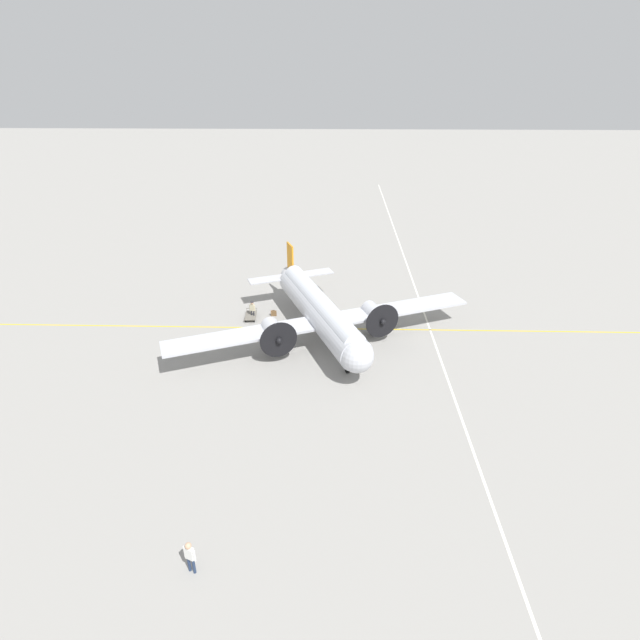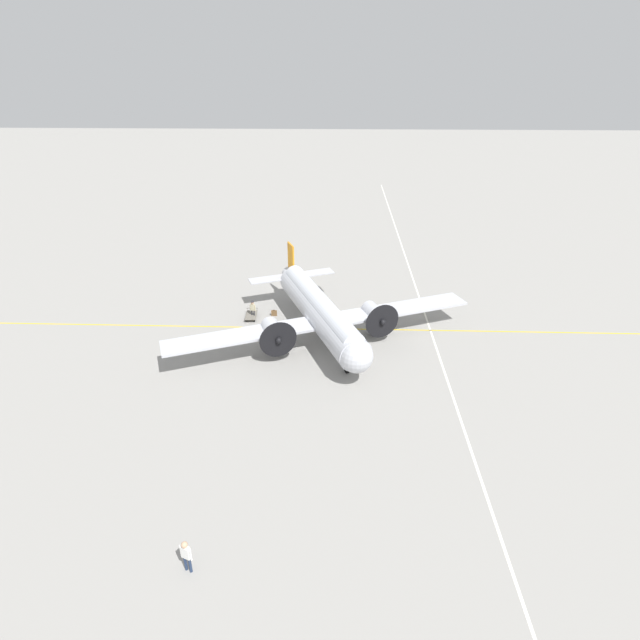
# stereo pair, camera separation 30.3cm
# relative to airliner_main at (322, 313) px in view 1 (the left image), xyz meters

# --- Properties ---
(ground_plane) EXTENTS (300.00, 300.00, 0.00)m
(ground_plane) POSITION_rel_airliner_main_xyz_m (-0.16, 0.39, -2.51)
(ground_plane) COLOR gray
(apron_line_eastwest) EXTENTS (120.00, 0.16, 0.01)m
(apron_line_eastwest) POSITION_rel_airliner_main_xyz_m (-0.16, 1.98, -2.51)
(apron_line_eastwest) COLOR gold
(apron_line_eastwest) RESTS_ON ground_plane
(apron_line_northsouth) EXTENTS (0.16, 120.00, 0.01)m
(apron_line_northsouth) POSITION_rel_airliner_main_xyz_m (9.44, 0.39, -2.51)
(apron_line_northsouth) COLOR silver
(apron_line_northsouth) RESTS_ON ground_plane
(airliner_main) EXTENTS (24.79, 17.52, 5.76)m
(airliner_main) POSITION_rel_airliner_main_xyz_m (0.00, 0.00, 0.00)
(airliner_main) COLOR silver
(airliner_main) RESTS_ON ground_plane
(crew_foreground) EXTENTS (0.60, 0.36, 1.88)m
(crew_foreground) POSITION_rel_airliner_main_xyz_m (-5.41, -21.72, -1.36)
(crew_foreground) COLOR navy
(crew_foreground) RESTS_ON ground_plane
(passenger_boarding) EXTENTS (0.55, 0.36, 1.70)m
(passenger_boarding) POSITION_rel_airliner_main_xyz_m (-6.38, 3.76, -1.45)
(passenger_boarding) COLOR #2D2D33
(passenger_boarding) RESTS_ON ground_plane
(suitcase_near_door) EXTENTS (0.52, 0.16, 0.57)m
(suitcase_near_door) POSITION_rel_airliner_main_xyz_m (-4.54, 4.34, -2.24)
(suitcase_near_door) COLOR brown
(suitcase_near_door) RESTS_ON ground_plane
(baggage_cart) EXTENTS (1.08, 2.02, 0.56)m
(baggage_cart) POSITION_rel_airliner_main_xyz_m (-6.57, 3.80, -2.24)
(baggage_cart) COLOR #6B665B
(baggage_cart) RESTS_ON ground_plane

